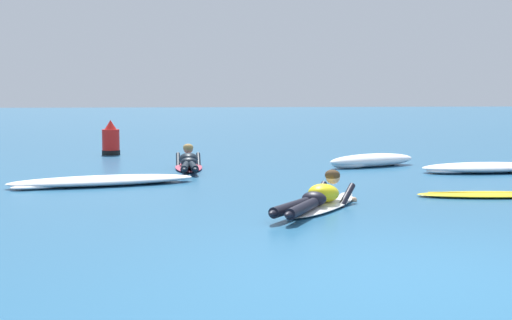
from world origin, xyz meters
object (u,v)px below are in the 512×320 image
at_px(surfer_near, 319,199).
at_px(surfer_far, 189,162).
at_px(channel_marker_buoy, 111,141).
at_px(drifting_surfboard, 492,194).

bearing_deg(surfer_near, surfer_far, 107.55).
bearing_deg(surfer_near, channel_marker_buoy, 111.82).
relative_size(surfer_near, channel_marker_buoy, 2.74).
bearing_deg(surfer_far, surfer_near, -72.45).
bearing_deg(channel_marker_buoy, drifting_surfboard, -51.45).
height_order(surfer_far, drifting_surfboard, surfer_far).
bearing_deg(drifting_surfboard, surfer_near, -164.45).
distance_m(surfer_far, channel_marker_buoy, 4.10).
bearing_deg(surfer_near, drifting_surfboard, 15.55).
height_order(surfer_near, drifting_surfboard, surfer_near).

